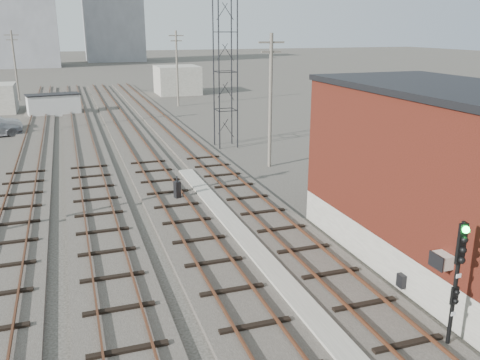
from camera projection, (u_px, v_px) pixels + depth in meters
name	position (u px, v px, depth m)	size (l,w,h in m)	color
ground	(123.00, 106.00, 62.55)	(320.00, 320.00, 0.00)	#282621
track_right	(180.00, 138.00, 44.26)	(3.20, 90.00, 0.39)	#332D28
track_mid_right	(133.00, 141.00, 43.02)	(3.20, 90.00, 0.39)	#332D28
track_mid_left	(84.00, 144.00, 41.78)	(3.20, 90.00, 0.39)	#332D28
track_left	(32.00, 148.00, 40.55)	(3.20, 90.00, 0.39)	#332D28
platform_curb	(262.00, 260.00, 20.97)	(0.90, 28.00, 0.26)	gray
brick_building	(444.00, 176.00, 20.31)	(6.54, 12.20, 7.22)	gray
lattice_tower	(225.00, 52.00, 39.43)	(1.60, 1.60, 15.00)	black
utility_pole_left_c	(15.00, 64.00, 66.36)	(1.80, 0.24, 9.00)	#595147
utility_pole_right_a	(270.00, 98.00, 34.17)	(1.80, 0.24, 9.00)	#595147
utility_pole_right_b	(177.00, 67.00, 61.36)	(1.80, 0.24, 9.00)	#595147
apartment_left	(6.00, 3.00, 120.63)	(22.00, 14.00, 30.00)	gray
apartment_right	(113.00, 14.00, 142.84)	(16.00, 12.00, 26.00)	gray
shed_right	(177.00, 80.00, 73.81)	(6.00, 6.00, 4.00)	gray
signal_mast	(457.00, 276.00, 14.66)	(0.40, 0.41, 4.13)	gray
switch_stand	(177.00, 190.00, 28.29)	(0.39, 0.39, 1.35)	black
site_trailer	(54.00, 104.00, 55.91)	(5.92, 3.29, 2.36)	silver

